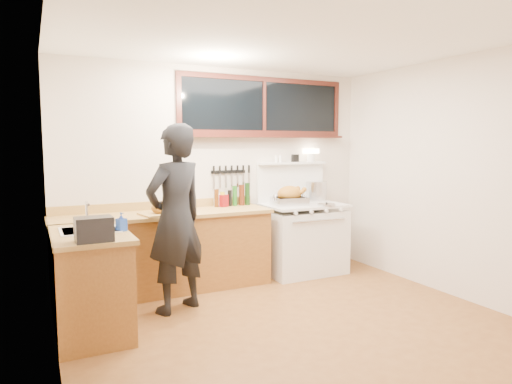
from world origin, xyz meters
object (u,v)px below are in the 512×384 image
man (176,219)px  roast_turkey (290,197)px  vintage_stove (302,237)px  cutting_board (163,210)px

man → roast_turkey: size_ratio=4.08×
vintage_stove → roast_turkey: size_ratio=3.51×
vintage_stove → roast_turkey: vintage_stove is taller
man → cutting_board: bearing=89.1°
man → roast_turkey: man is taller
cutting_board → vintage_stove: bearing=2.9°
cutting_board → roast_turkey: size_ratio=1.10×
vintage_stove → man: bearing=-161.7°
man → cutting_board: man is taller
vintage_stove → cutting_board: bearing=-177.1°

